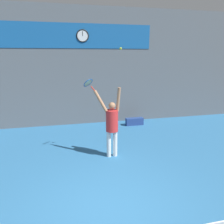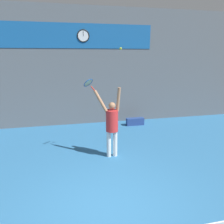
# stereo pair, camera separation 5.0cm
# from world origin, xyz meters

# --- Properties ---
(ground_plane) EXTENTS (18.00, 18.00, 0.00)m
(ground_plane) POSITION_xyz_m (0.00, 0.00, 0.00)
(ground_plane) COLOR teal
(back_wall) EXTENTS (18.00, 0.10, 5.00)m
(back_wall) POSITION_xyz_m (0.00, 6.17, 2.50)
(back_wall) COLOR slate
(back_wall) RESTS_ON ground_plane
(sponsor_banner) EXTENTS (6.39, 0.02, 0.99)m
(sponsor_banner) POSITION_xyz_m (0.00, 6.11, 3.80)
(sponsor_banner) COLOR #195B9E
(scoreboard_clock) EXTENTS (0.52, 0.05, 0.52)m
(scoreboard_clock) POSITION_xyz_m (0.23, 6.09, 3.80)
(scoreboard_clock) COLOR white
(tennis_player) EXTENTS (0.79, 0.48, 2.13)m
(tennis_player) POSITION_xyz_m (0.65, 2.58, 1.07)
(tennis_player) COLOR white
(tennis_player) RESTS_ON ground_plane
(tennis_racket) EXTENTS (0.39, 0.39, 0.36)m
(tennis_racket) POSITION_xyz_m (0.04, 2.99, 2.22)
(tennis_racket) COLOR red
(tennis_ball) EXTENTS (0.07, 0.07, 0.07)m
(tennis_ball) POSITION_xyz_m (0.89, 2.51, 3.20)
(tennis_ball) COLOR #CCDB2D
(equipment_bag) EXTENTS (0.79, 0.24, 0.32)m
(equipment_bag) POSITION_xyz_m (2.35, 5.38, 0.16)
(equipment_bag) COLOR navy
(equipment_bag) RESTS_ON ground_plane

